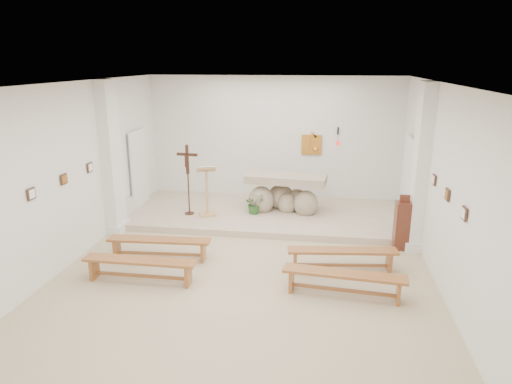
% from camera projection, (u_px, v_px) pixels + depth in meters
% --- Properties ---
extents(ground, '(7.00, 10.00, 0.00)m').
position_uv_depth(ground, '(243.00, 279.00, 8.43)').
color(ground, tan).
rests_on(ground, ground).
extents(wall_left, '(0.02, 10.00, 3.50)m').
position_uv_depth(wall_left, '(57.00, 180.00, 8.44)').
color(wall_left, silver).
rests_on(wall_left, ground).
extents(wall_right, '(0.02, 10.00, 3.50)m').
position_uv_depth(wall_right, '(452.00, 196.00, 7.45)').
color(wall_right, silver).
rests_on(wall_right, ground).
extents(wall_back, '(7.00, 0.02, 3.50)m').
position_uv_depth(wall_back, '(274.00, 140.00, 12.69)').
color(wall_back, silver).
rests_on(wall_back, ground).
extents(ceiling, '(7.00, 10.00, 0.02)m').
position_uv_depth(ceiling, '(241.00, 85.00, 7.46)').
color(ceiling, silver).
rests_on(ceiling, wall_back).
extents(sanctuary_platform, '(6.98, 3.00, 0.15)m').
position_uv_depth(sanctuary_platform, '(267.00, 214.00, 11.74)').
color(sanctuary_platform, beige).
rests_on(sanctuary_platform, ground).
extents(pilaster_left, '(0.26, 0.55, 3.50)m').
position_uv_depth(pilaster_left, '(111.00, 158.00, 10.33)').
color(pilaster_left, white).
rests_on(pilaster_left, ground).
extents(pilaster_right, '(0.26, 0.55, 3.50)m').
position_uv_depth(pilaster_right, '(420.00, 168.00, 9.37)').
color(pilaster_right, white).
rests_on(pilaster_right, ground).
extents(gold_wall_relief, '(0.55, 0.04, 0.55)m').
position_uv_depth(gold_wall_relief, '(311.00, 145.00, 12.54)').
color(gold_wall_relief, orange).
rests_on(gold_wall_relief, wall_back).
extents(sanctuary_lamp, '(0.11, 0.36, 0.44)m').
position_uv_depth(sanctuary_lamp, '(338.00, 141.00, 12.15)').
color(sanctuary_lamp, black).
rests_on(sanctuary_lamp, wall_back).
extents(station_frame_left_front, '(0.03, 0.20, 0.20)m').
position_uv_depth(station_frame_left_front, '(31.00, 194.00, 7.69)').
color(station_frame_left_front, '#43281D').
rests_on(station_frame_left_front, wall_left).
extents(station_frame_left_mid, '(0.03, 0.20, 0.20)m').
position_uv_depth(station_frame_left_mid, '(64.00, 179.00, 8.64)').
color(station_frame_left_mid, '#43281D').
rests_on(station_frame_left_mid, wall_left).
extents(station_frame_left_rear, '(0.03, 0.20, 0.20)m').
position_uv_depth(station_frame_left_rear, '(90.00, 167.00, 9.59)').
color(station_frame_left_rear, '#43281D').
rests_on(station_frame_left_rear, wall_left).
extents(station_frame_right_front, '(0.03, 0.20, 0.20)m').
position_uv_depth(station_frame_right_front, '(464.00, 214.00, 6.70)').
color(station_frame_right_front, '#43281D').
rests_on(station_frame_right_front, wall_right).
extents(station_frame_right_mid, '(0.03, 0.20, 0.20)m').
position_uv_depth(station_frame_right_mid, '(447.00, 195.00, 7.65)').
color(station_frame_right_mid, '#43281D').
rests_on(station_frame_right_mid, wall_right).
extents(station_frame_right_rear, '(0.03, 0.20, 0.20)m').
position_uv_depth(station_frame_right_rear, '(434.00, 180.00, 8.60)').
color(station_frame_right_rear, '#43281D').
rests_on(station_frame_right_rear, wall_right).
extents(radiator_left, '(0.10, 0.85, 0.52)m').
position_uv_depth(radiator_left, '(127.00, 210.00, 11.41)').
color(radiator_left, silver).
rests_on(radiator_left, ground).
extents(radiator_right, '(0.10, 0.85, 0.52)m').
position_uv_depth(radiator_right, '(411.00, 225.00, 10.43)').
color(radiator_right, silver).
rests_on(radiator_right, ground).
extents(altar, '(2.08, 1.00, 1.04)m').
position_uv_depth(altar, '(285.00, 196.00, 11.68)').
color(altar, tan).
rests_on(altar, sanctuary_platform).
extents(lectern, '(0.55, 0.51, 1.30)m').
position_uv_depth(lectern, '(207.00, 190.00, 11.27)').
color(lectern, tan).
rests_on(lectern, sanctuary_platform).
extents(crucifix_stand, '(0.53, 0.23, 1.76)m').
position_uv_depth(crucifix_stand, '(188.00, 175.00, 11.25)').
color(crucifix_stand, '#3C1F13').
rests_on(crucifix_stand, sanctuary_platform).
extents(potted_plant, '(0.59, 0.55, 0.53)m').
position_uv_depth(potted_plant, '(255.00, 203.00, 11.50)').
color(potted_plant, '#285A24').
rests_on(potted_plant, sanctuary_platform).
extents(donation_pedestal, '(0.34, 0.34, 1.20)m').
position_uv_depth(donation_pedestal, '(402.00, 225.00, 9.65)').
color(donation_pedestal, '#532A17').
rests_on(donation_pedestal, ground).
extents(bench_left_front, '(2.09, 0.45, 0.44)m').
position_uv_depth(bench_left_front, '(159.00, 244.00, 9.19)').
color(bench_left_front, '#A2632F').
rests_on(bench_left_front, ground).
extents(bench_right_front, '(2.10, 0.58, 0.44)m').
position_uv_depth(bench_right_front, '(342.00, 255.00, 8.67)').
color(bench_right_front, '#A2632F').
rests_on(bench_right_front, ground).
extents(bench_left_second, '(2.08, 0.33, 0.44)m').
position_uv_depth(bench_left_second, '(140.00, 265.00, 8.24)').
color(bench_left_second, '#A2632F').
rests_on(bench_left_second, ground).
extents(bench_right_second, '(2.10, 0.52, 0.44)m').
position_uv_depth(bench_right_second, '(344.00, 279.00, 7.72)').
color(bench_right_second, '#A2632F').
rests_on(bench_right_second, ground).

